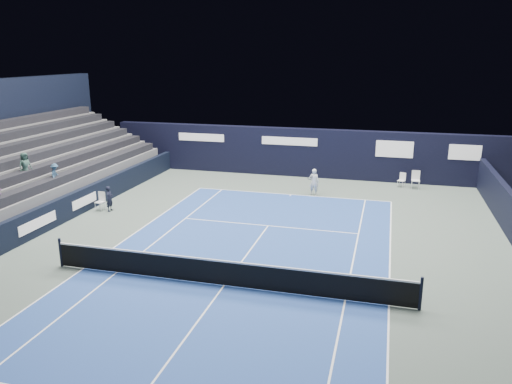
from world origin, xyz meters
TOP-DOWN VIEW (x-y plane):
  - ground at (0.00, 2.00)m, footprint 48.00×48.00m
  - court_surface at (0.00, 0.00)m, footprint 10.97×23.77m
  - folding_chair_back_a at (6.07, 15.35)m, footprint 0.49×0.51m
  - folding_chair_back_b at (6.82, 15.15)m, footprint 0.48×0.46m
  - line_judge_chair at (-8.79, 6.59)m, footprint 0.46×0.45m
  - line_judge at (-8.26, 6.56)m, footprint 0.31×0.47m
  - court_markings at (0.00, 0.00)m, footprint 11.03×23.83m
  - tennis_net at (0.00, 0.00)m, footprint 12.90×0.10m
  - back_sponsor_wall at (0.01, 16.50)m, footprint 26.00×0.63m
  - side_barrier_left at (-9.50, 5.97)m, footprint 0.33×22.00m
  - spectator_stand at (-13.27, 6.98)m, footprint 6.00×18.00m
  - tennis_player at (1.23, 12.22)m, footprint 0.58×0.80m

SIDE VIEW (x-z plane):
  - ground at x=0.00m, z-range 0.00..0.00m
  - court_surface at x=0.00m, z-range 0.00..0.01m
  - court_markings at x=0.00m, z-range 0.01..0.01m
  - tennis_net at x=0.00m, z-range -0.04..1.06m
  - line_judge_chair at x=-8.79m, z-range 0.06..1.00m
  - folding_chair_back_a at x=6.07m, z-range 0.14..1.00m
  - side_barrier_left at x=-9.50m, z-range 0.00..1.20m
  - folding_chair_back_b at x=6.82m, z-range 0.07..1.14m
  - line_judge at x=-8.26m, z-range 0.00..1.29m
  - tennis_player at x=1.23m, z-range 0.00..1.51m
  - back_sponsor_wall at x=0.01m, z-range 0.00..3.10m
  - spectator_stand at x=-13.27m, z-range -1.25..5.15m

